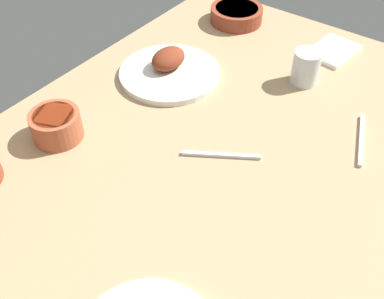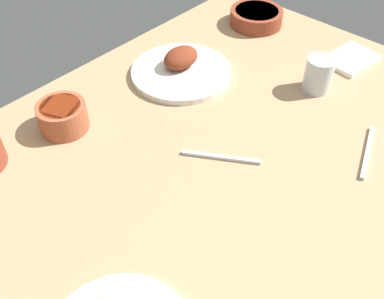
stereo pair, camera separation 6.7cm
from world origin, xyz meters
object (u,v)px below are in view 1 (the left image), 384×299
at_px(plate_center_main, 169,70).
at_px(folded_napkin, 333,51).
at_px(fork_loose, 361,140).
at_px(bowl_onions, 236,14).
at_px(bowl_sauce, 56,125).
at_px(water_tumbler, 306,67).
at_px(spoon_loose, 221,155).

relative_size(plate_center_main, folded_napkin, 1.85).
relative_size(plate_center_main, fork_loose, 1.55).
distance_m(plate_center_main, fork_loose, 0.50).
distance_m(bowl_onions, bowl_sauce, 0.68).
height_order(bowl_onions, water_tumbler, water_tumbler).
distance_m(plate_center_main, bowl_sauce, 0.34).
relative_size(bowl_sauce, folded_napkin, 0.78).
bearing_deg(water_tumbler, bowl_onions, 61.86).
bearing_deg(fork_loose, bowl_onions, 41.27).
distance_m(plate_center_main, folded_napkin, 0.47).
relative_size(folded_napkin, fork_loose, 0.84).
xyz_separation_m(plate_center_main, water_tumbler, (0.18, -0.30, 0.03)).
xyz_separation_m(bowl_onions, fork_loose, (-0.29, -0.51, -0.02)).
bearing_deg(bowl_sauce, fork_loose, -54.86).
distance_m(bowl_onions, spoon_loose, 0.59).
bearing_deg(bowl_sauce, water_tumbler, -34.04).
distance_m(water_tumbler, folded_napkin, 0.18).
distance_m(bowl_sauce, folded_napkin, 0.77).
bearing_deg(plate_center_main, bowl_onions, 1.94).
distance_m(bowl_onions, folded_napkin, 0.31).
height_order(plate_center_main, fork_loose, plate_center_main).
bearing_deg(plate_center_main, water_tumbler, -58.79).
bearing_deg(fork_loose, water_tumbler, 39.10).
height_order(folded_napkin, spoon_loose, folded_napkin).
height_order(folded_napkin, fork_loose, folded_napkin).
xyz_separation_m(bowl_sauce, fork_loose, (0.39, -0.55, -0.03)).
height_order(plate_center_main, bowl_onions, plate_center_main).
bearing_deg(water_tumbler, folded_napkin, -2.00).
height_order(plate_center_main, water_tumbler, water_tumbler).
xyz_separation_m(plate_center_main, fork_loose, (0.05, -0.50, -0.01)).
height_order(bowl_onions, spoon_loose, bowl_onions).
distance_m(bowl_sauce, spoon_loose, 0.37).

